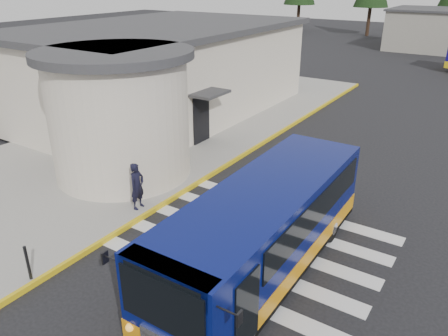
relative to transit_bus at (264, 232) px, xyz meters
The scene contains 9 objects.
ground 2.32m from the transit_bus, 106.28° to the left, with size 140.00×140.00×0.00m, color black.
sidewalk 11.29m from the transit_bus, 148.29° to the left, with size 10.00×34.00×0.15m, color gray.
curb_strip 7.57m from the transit_bus, 127.96° to the left, with size 0.12×34.00×0.16m, color gold.
station_building 14.47m from the transit_bus, 142.30° to the left, with size 12.70×18.70×4.80m.
crosswalk 1.94m from the transit_bus, 133.74° to the left, with size 8.00×5.35×0.01m.
transit_bus is the anchor object (origin of this frame).
pedestrian_a 5.09m from the transit_bus, behind, with size 0.59×0.39×1.62m, color black.
pedestrian_b 6.52m from the transit_bus, 166.05° to the left, with size 0.82×0.64×1.68m, color black.
bollard 6.12m from the transit_bus, 141.33° to the right, with size 0.08×0.08×0.99m, color black.
Camera 1 is at (5.04, -10.66, 7.37)m, focal length 35.00 mm.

